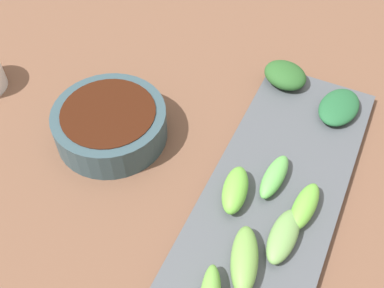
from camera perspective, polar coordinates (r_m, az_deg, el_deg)
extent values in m
cube|color=brown|center=(0.59, 3.64, -3.60)|extent=(2.10, 2.10, 0.02)
cylinder|color=#324951|center=(0.61, -10.17, 2.46)|extent=(0.15, 0.15, 0.04)
cylinder|color=#36170A|center=(0.60, -10.29, 3.04)|extent=(0.12, 0.12, 0.03)
cube|color=#4B4F56|center=(0.57, 10.84, -4.62)|extent=(0.15, 0.39, 0.01)
ellipsoid|color=#60B352|center=(0.55, 10.15, -4.30)|extent=(0.03, 0.07, 0.02)
ellipsoid|color=#6F9F53|center=(0.51, 11.36, -11.23)|extent=(0.03, 0.07, 0.02)
ellipsoid|color=#6EA348|center=(0.49, 6.58, -14.17)|extent=(0.05, 0.08, 0.03)
ellipsoid|color=#225D34|center=(0.65, 17.92, 4.42)|extent=(0.06, 0.08, 0.02)
ellipsoid|color=#295A26|center=(0.67, 11.58, 8.46)|extent=(0.08, 0.07, 0.03)
ellipsoid|color=#6AB63E|center=(0.54, 13.92, -7.56)|extent=(0.03, 0.07, 0.02)
ellipsoid|color=#69B73F|center=(0.53, 5.42, -5.73)|extent=(0.04, 0.07, 0.03)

